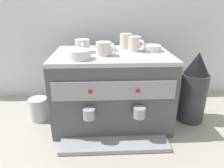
{
  "coord_description": "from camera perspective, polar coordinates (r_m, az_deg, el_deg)",
  "views": [
    {
      "loc": [
        -0.05,
        -1.04,
        0.65
      ],
      "look_at": [
        0.0,
        0.0,
        0.22
      ],
      "focal_mm": 32.5,
      "sensor_mm": 36.0,
      "label": 1
    }
  ],
  "objects": [
    {
      "name": "ceramic_cup_1",
      "position": [
        1.09,
        -8.31,
        10.54
      ],
      "size": [
        0.08,
        0.11,
        0.07
      ],
      "color": "beige",
      "rests_on": "espresso_machine"
    },
    {
      "name": "ceramic_cup_3",
      "position": [
        1.11,
        6.55,
        11.17
      ],
      "size": [
        0.08,
        0.1,
        0.08
      ],
      "color": "beige",
      "rests_on": "espresso_machine"
    },
    {
      "name": "espresso_machine",
      "position": [
        1.13,
        0.01,
        -1.29
      ],
      "size": [
        0.61,
        0.51,
        0.4
      ],
      "color": "#4C4C51",
      "rests_on": "ground_plane"
    },
    {
      "name": "ceramic_cup_0",
      "position": [
        1.01,
        -2.2,
        9.89
      ],
      "size": [
        0.1,
        0.09,
        0.07
      ],
      "color": "beige",
      "rests_on": "espresso_machine"
    },
    {
      "name": "ground_plane",
      "position": [
        1.23,
        0.0,
        -9.71
      ],
      "size": [
        4.0,
        4.0,
        0.0
      ],
      "primitive_type": "plane",
      "color": "#9E998E"
    },
    {
      "name": "tiled_backsplash_wall",
      "position": [
        1.42,
        -0.76,
        17.66
      ],
      "size": [
        2.8,
        0.03,
        1.08
      ],
      "primitive_type": "cube",
      "color": "silver",
      "rests_on": "ground_plane"
    },
    {
      "name": "ceramic_bowl_1",
      "position": [
        1.13,
        11.23,
        9.85
      ],
      "size": [
        0.09,
        0.09,
        0.03
      ],
      "color": "silver",
      "rests_on": "espresso_machine"
    },
    {
      "name": "ceramic_bowl_0",
      "position": [
        0.96,
        -9.09,
        8.14
      ],
      "size": [
        0.11,
        0.11,
        0.04
      ],
      "color": "silver",
      "rests_on": "espresso_machine"
    },
    {
      "name": "ceramic_bowl_2",
      "position": [
        1.12,
        -1.79,
        10.24
      ],
      "size": [
        0.09,
        0.09,
        0.04
      ],
      "color": "silver",
      "rests_on": "espresso_machine"
    },
    {
      "name": "ceramic_cup_2",
      "position": [
        1.19,
        3.85,
        12.02
      ],
      "size": [
        0.07,
        0.11,
        0.08
      ],
      "color": "beige",
      "rests_on": "espresso_machine"
    },
    {
      "name": "milk_pitcher",
      "position": [
        1.27,
        -19.84,
        -6.64
      ],
      "size": [
        0.11,
        0.11,
        0.13
      ],
      "primitive_type": "cylinder",
      "color": "#B7B7BC",
      "rests_on": "ground_plane"
    },
    {
      "name": "coffee_grinder",
      "position": [
        1.23,
        21.99,
        -1.32
      ],
      "size": [
        0.15,
        0.15,
        0.4
      ],
      "color": "#333338",
      "rests_on": "ground_plane"
    }
  ]
}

